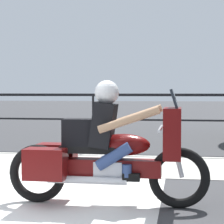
# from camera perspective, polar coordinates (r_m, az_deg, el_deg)

# --- Properties ---
(ground_plane) EXTENTS (120.00, 120.00, 0.00)m
(ground_plane) POSITION_cam_1_polar(r_m,az_deg,el_deg) (5.20, -14.38, -12.59)
(ground_plane) COLOR #38383A
(sidewalk_band) EXTENTS (44.00, 2.40, 0.01)m
(sidewalk_band) POSITION_cam_1_polar(r_m,az_deg,el_deg) (8.36, -5.00, -6.70)
(sidewalk_band) COLOR #B7B2A8
(sidewalk_band) RESTS_ON ground
(fence_railing) EXTENTS (36.00, 0.05, 1.32)m
(fence_railing) POSITION_cam_1_polar(r_m,az_deg,el_deg) (10.04, -2.48, 0.79)
(fence_railing) COLOR black
(fence_railing) RESTS_ON ground
(motorcycle) EXTENTS (2.44, 0.76, 1.50)m
(motorcycle) POSITION_cam_1_polar(r_m,az_deg,el_deg) (5.23, -0.83, -5.00)
(motorcycle) COLOR black
(motorcycle) RESTS_ON ground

